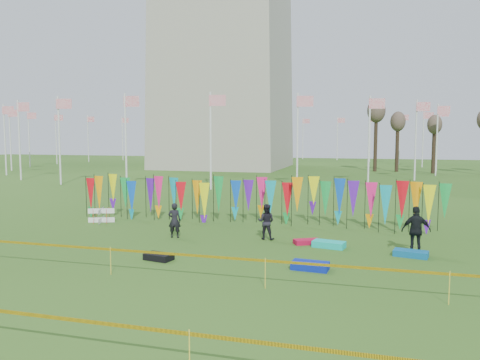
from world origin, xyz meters
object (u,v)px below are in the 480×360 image
(box_kite, at_px, (101,215))
(kite_bag_blue, at_px, (310,266))
(kite_bag_red, at_px, (307,242))
(kite_bag_black, at_px, (159,257))
(person_left, at_px, (175,220))
(person_mid, at_px, (266,222))
(kite_bag_turquoise, at_px, (329,244))
(person_right, at_px, (416,230))
(kite_bag_teal, at_px, (411,254))

(box_kite, xyz_separation_m, kite_bag_blue, (11.32, -5.57, -0.25))
(kite_bag_red, height_order, kite_bag_black, kite_bag_black)
(kite_bag_red, bearing_deg, person_left, -176.59)
(person_mid, height_order, kite_bag_turquoise, person_mid)
(box_kite, distance_m, person_left, 5.53)
(person_right, bearing_deg, kite_bag_teal, 57.29)
(kite_bag_turquoise, height_order, kite_bag_teal, kite_bag_turquoise)
(kite_bag_black, bearing_deg, kite_bag_blue, 2.65)
(person_right, bearing_deg, person_mid, -17.82)
(kite_bag_red, xyz_separation_m, kite_bag_teal, (3.93, -0.99, 0.02))
(person_left, xyz_separation_m, person_mid, (3.90, 0.76, -0.00))
(box_kite, relative_size, person_left, 0.49)
(box_kite, xyz_separation_m, person_left, (5.03, -2.26, 0.39))
(box_kite, distance_m, kite_bag_black, 8.34)
(kite_bag_teal, bearing_deg, person_mid, 166.21)
(person_mid, relative_size, person_right, 0.84)
(person_mid, bearing_deg, kite_bag_black, 58.71)
(box_kite, bearing_deg, kite_bag_teal, -11.24)
(kite_bag_blue, xyz_separation_m, kite_bag_red, (-0.58, 3.65, -0.03))
(person_mid, height_order, kite_bag_blue, person_mid)
(box_kite, height_order, kite_bag_black, box_kite)
(person_right, distance_m, kite_bag_turquoise, 3.31)
(person_mid, distance_m, kite_bag_blue, 4.76)
(kite_bag_turquoise, bearing_deg, box_kite, 168.93)
(person_mid, height_order, kite_bag_teal, person_mid)
(person_right, bearing_deg, box_kite, -17.96)
(person_mid, distance_m, person_right, 6.01)
(person_mid, bearing_deg, kite_bag_blue, 123.70)
(person_right, distance_m, kite_bag_blue, 4.76)
(kite_bag_red, relative_size, kite_bag_teal, 0.89)
(kite_bag_red, bearing_deg, person_mid, 167.01)
(person_mid, relative_size, kite_bag_red, 1.43)
(box_kite, height_order, person_left, person_left)
(box_kite, distance_m, person_mid, 9.07)
(kite_bag_turquoise, xyz_separation_m, kite_bag_blue, (-0.33, -3.29, 0.00))
(kite_bag_turquoise, height_order, kite_bag_blue, kite_bag_blue)
(kite_bag_red, bearing_deg, kite_bag_turquoise, -21.33)
(box_kite, height_order, kite_bag_turquoise, box_kite)
(kite_bag_red, height_order, kite_bag_teal, kite_bag_teal)
(kite_bag_turquoise, bearing_deg, kite_bag_blue, -95.75)
(person_left, xyz_separation_m, kite_bag_black, (0.93, -3.55, -0.65))
(kite_bag_blue, relative_size, kite_bag_teal, 1.01)
(kite_bag_black, height_order, kite_bag_teal, same)
(kite_bag_turquoise, xyz_separation_m, kite_bag_teal, (3.02, -0.64, -0.01))
(box_kite, distance_m, kite_bag_teal, 14.96)
(person_left, bearing_deg, box_kite, -34.80)
(kite_bag_turquoise, bearing_deg, kite_bag_red, 158.67)
(person_right, height_order, kite_bag_red, person_right)
(person_right, xyz_separation_m, kite_bag_red, (-4.12, 0.56, -0.81))
(box_kite, bearing_deg, kite_bag_turquoise, -11.07)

